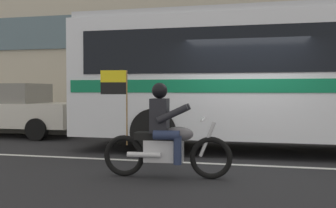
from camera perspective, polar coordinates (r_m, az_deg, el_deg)
ground_plane at (r=8.30m, az=11.28°, el=-8.00°), size 60.00×60.00×0.00m
sidewalk_curb at (r=13.34m, az=12.02°, el=-3.87°), size 28.00×3.80×0.15m
lane_center_stripe at (r=7.71m, az=11.13°, el=-8.75°), size 26.60×0.14×0.01m
transit_bus at (r=9.44m, az=19.95°, el=4.60°), size 10.76×2.65×3.22m
motorcycle_with_rider at (r=6.43m, az=-0.40°, el=-4.90°), size 2.19×0.64×1.78m
parked_sedan_curbside at (r=13.15m, az=-21.86°, el=-0.68°), size 4.29×1.90×1.64m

